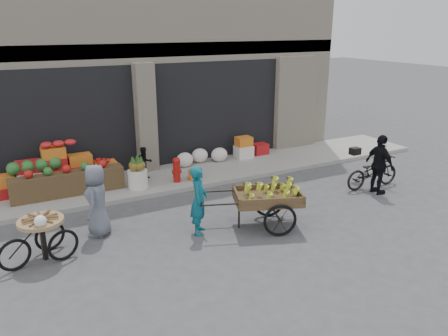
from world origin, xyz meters
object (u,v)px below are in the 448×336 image
cyclist (380,165)px  bicycle (372,172)px  seated_person (145,163)px  pineapple_bin (138,179)px  orange_bucket (194,174)px  vendor_woman (199,200)px  tricycle_cart (42,233)px  fire_hydrant (177,169)px  vendor_grey (97,200)px  banana_cart (265,195)px

cyclist → bicycle: bearing=-24.1°
seated_person → bicycle: seated_person is taller
pineapple_bin → orange_bucket: (1.60, -0.10, -0.10)m
pineapple_bin → seated_person: size_ratio=0.56×
bicycle → vendor_woman: bearing=95.6°
tricycle_cart → bicycle: bearing=-18.5°
fire_hydrant → bicycle: size_ratio=0.41×
fire_hydrant → tricycle_cart: size_ratio=0.49×
pineapple_bin → vendor_woman: size_ratio=0.35×
cyclist → vendor_grey: bearing=84.2°
vendor_woman → tricycle_cart: 3.13m
seated_person → cyclist: bearing=-45.2°
seated_person → vendor_woman: bearing=-99.4°
orange_bucket → seated_person: (-1.20, 0.70, 0.31)m
banana_cart → cyclist: size_ratio=1.64×
fire_hydrant → bicycle: (4.71, -2.63, -0.05)m
vendor_woman → cyclist: 5.18m
orange_bucket → seated_person: size_ratio=0.34×
tricycle_cart → cyclist: bearing=-21.2°
vendor_woman → banana_cart: bearing=-73.4°
seated_person → pineapple_bin: bearing=-133.7°
bicycle → cyclist: cyclist is taller
vendor_woman → vendor_grey: (-1.93, 0.93, 0.03)m
tricycle_cart → cyclist: size_ratio=0.91×
pineapple_bin → tricycle_cart: 3.76m
fire_hydrant → vendor_woman: bearing=-102.8°
orange_bucket → vendor_woman: vendor_woman is taller
orange_bucket → banana_cart: banana_cart is taller
vendor_grey → seated_person: bearing=173.1°
pineapple_bin → vendor_grey: (-1.49, -2.04, 0.41)m
banana_cart → cyclist: cyclist is taller
banana_cart → vendor_grey: vendor_grey is taller
tricycle_cart → vendor_grey: bearing=8.5°
bicycle → tricycle_cart: bearing=92.2°
vendor_grey → vendor_woman: bearing=92.9°
pineapple_bin → bicycle: 6.40m
bicycle → cyclist: bearing=155.9°
vendor_grey → bicycle: size_ratio=0.92×
vendor_woman → tricycle_cart: bearing=116.5°
pineapple_bin → cyclist: cyclist is taller
fire_hydrant → orange_bucket: bearing=-5.7°
fire_hydrant → vendor_grey: (-2.59, -1.99, 0.28)m
orange_bucket → cyclist: size_ratio=0.20×
fire_hydrant → cyclist: (4.51, -3.03, 0.30)m
orange_bucket → vendor_grey: size_ratio=0.20×
bicycle → cyclist: size_ratio=1.07×
pineapple_bin → vendor_grey: bearing=-126.1°
fire_hydrant → cyclist: bearing=-33.9°
seated_person → vendor_grey: 3.26m
fire_hydrant → pineapple_bin: bearing=177.4°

